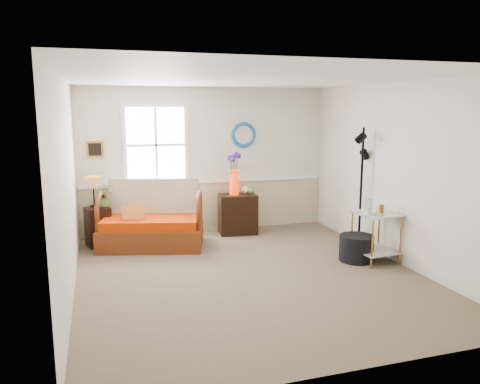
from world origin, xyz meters
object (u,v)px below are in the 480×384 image
object	(u,v)px
lamp_stand	(98,227)
loveseat	(151,215)
cabinet	(238,214)
side_table	(376,237)
floor_lamp	(361,189)
ottoman	(356,248)

from	to	relation	value
lamp_stand	loveseat	bearing A→B (deg)	-21.29
lamp_stand	cabinet	bearing A→B (deg)	1.55
cabinet	side_table	distance (m)	2.58
loveseat	floor_lamp	bearing A→B (deg)	-2.99
loveseat	ottoman	world-z (taller)	loveseat
loveseat	side_table	xyz separation A→B (m)	(3.06, -1.73, -0.16)
side_table	ottoman	distance (m)	0.32
loveseat	lamp_stand	size ratio (longest dim) A/B	2.55
loveseat	side_table	size ratio (longest dim) A/B	2.21
ottoman	cabinet	bearing A→B (deg)	121.58
lamp_stand	floor_lamp	world-z (taller)	floor_lamp
lamp_stand	ottoman	bearing A→B (deg)	-27.98
loveseat	cabinet	bearing A→B (deg)	28.55
lamp_stand	ottoman	xyz separation A→B (m)	(3.64, -1.93, -0.13)
floor_lamp	ottoman	size ratio (longest dim) A/B	3.86
loveseat	floor_lamp	distance (m)	3.40
lamp_stand	cabinet	world-z (taller)	cabinet
lamp_stand	side_table	distance (m)	4.39
lamp_stand	cabinet	xyz separation A→B (m)	(2.41, 0.07, 0.04)
side_table	floor_lamp	size ratio (longest dim) A/B	0.38
lamp_stand	side_table	bearing A→B (deg)	-27.82
ottoman	loveseat	bearing A→B (deg)	150.19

